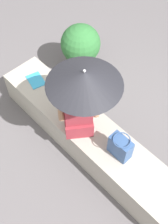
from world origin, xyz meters
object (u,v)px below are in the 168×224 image
at_px(parasol, 84,78).
at_px(planter_far, 81,49).
at_px(magazine, 36,80).
at_px(handbag_black, 120,147).
at_px(person_seated, 78,111).

distance_m(parasol, planter_far, 1.71).
bearing_deg(parasol, magazine, 178.29).
xyz_separation_m(parasol, planter_far, (-1.09, 0.95, -0.93)).
bearing_deg(planter_far, handbag_black, -28.99).
relative_size(magazine, planter_far, 0.32).
xyz_separation_m(person_seated, handbag_black, (0.58, 0.11, -0.23)).
height_order(handbag_black, planter_far, planter_far).
xyz_separation_m(parasol, handbag_black, (0.56, 0.04, -0.75)).
relative_size(parasol, handbag_black, 3.19).
xyz_separation_m(handbag_black, magazine, (-1.59, -0.01, -0.15)).
relative_size(person_seated, handbag_black, 2.80).
distance_m(handbag_black, planter_far, 1.89).
height_order(parasol, planter_far, parasol).
xyz_separation_m(parasol, magazine, (-1.03, 0.03, -0.90)).
height_order(person_seated, planter_far, person_seated).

